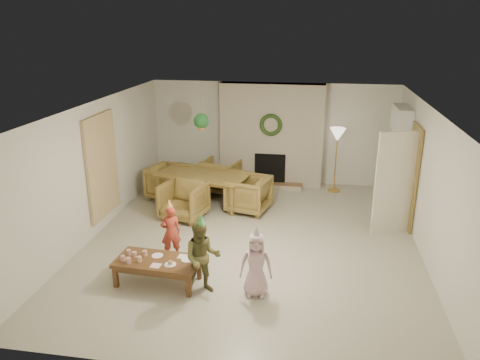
% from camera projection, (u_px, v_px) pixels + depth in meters
% --- Properties ---
extents(floor, '(7.00, 7.00, 0.00)m').
position_uv_depth(floor, '(252.00, 241.00, 8.68)').
color(floor, '#B7B29E').
rests_on(floor, ground).
extents(ceiling, '(7.00, 7.00, 0.00)m').
position_uv_depth(ceiling, '(254.00, 108.00, 7.87)').
color(ceiling, white).
rests_on(ceiling, wall_back).
extents(wall_back, '(7.00, 0.00, 7.00)m').
position_uv_depth(wall_back, '(272.00, 133.00, 11.54)').
color(wall_back, silver).
rests_on(wall_back, floor).
extents(wall_front, '(7.00, 0.00, 7.00)m').
position_uv_depth(wall_front, '(208.00, 280.00, 5.01)').
color(wall_front, silver).
rests_on(wall_front, floor).
extents(wall_left, '(0.00, 7.00, 7.00)m').
position_uv_depth(wall_left, '(95.00, 169.00, 8.74)').
color(wall_left, silver).
rests_on(wall_left, floor).
extents(wall_right, '(0.00, 7.00, 7.00)m').
position_uv_depth(wall_right, '(429.00, 187.00, 7.81)').
color(wall_right, silver).
rests_on(wall_right, floor).
extents(fireplace_mass, '(2.50, 0.40, 2.50)m').
position_uv_depth(fireplace_mass, '(271.00, 135.00, 11.35)').
color(fireplace_mass, '#501C15').
rests_on(fireplace_mass, floor).
extents(fireplace_hearth, '(1.60, 0.30, 0.12)m').
position_uv_depth(fireplace_hearth, '(269.00, 186.00, 11.41)').
color(fireplace_hearth, brown).
rests_on(fireplace_hearth, floor).
extents(fireplace_firebox, '(0.75, 0.12, 0.75)m').
position_uv_depth(fireplace_firebox, '(270.00, 168.00, 11.44)').
color(fireplace_firebox, black).
rests_on(fireplace_firebox, floor).
extents(fireplace_wreath, '(0.54, 0.10, 0.54)m').
position_uv_depth(fireplace_wreath, '(271.00, 125.00, 11.04)').
color(fireplace_wreath, '#213E17').
rests_on(fireplace_wreath, fireplace_mass).
extents(floor_lamp_base, '(0.29, 0.29, 0.03)m').
position_uv_depth(floor_lamp_base, '(334.00, 190.00, 11.23)').
color(floor_lamp_base, gold).
rests_on(floor_lamp_base, floor).
extents(floor_lamp_post, '(0.03, 0.03, 1.39)m').
position_uv_depth(floor_lamp_post, '(336.00, 162.00, 11.00)').
color(floor_lamp_post, gold).
rests_on(floor_lamp_post, floor).
extents(floor_lamp_shade, '(0.37, 0.37, 0.31)m').
position_uv_depth(floor_lamp_shade, '(338.00, 135.00, 10.78)').
color(floor_lamp_shade, beige).
rests_on(floor_lamp_shade, floor_lamp_post).
extents(bookshelf_carcass, '(0.30, 1.00, 2.20)m').
position_uv_depth(bookshelf_carcass, '(398.00, 157.00, 10.03)').
color(bookshelf_carcass, white).
rests_on(bookshelf_carcass, floor).
extents(bookshelf_shelf_a, '(0.30, 0.92, 0.03)m').
position_uv_depth(bookshelf_shelf_a, '(393.00, 186.00, 10.24)').
color(bookshelf_shelf_a, white).
rests_on(bookshelf_shelf_a, bookshelf_carcass).
extents(bookshelf_shelf_b, '(0.30, 0.92, 0.03)m').
position_uv_depth(bookshelf_shelf_b, '(395.00, 168.00, 10.11)').
color(bookshelf_shelf_b, white).
rests_on(bookshelf_shelf_b, bookshelf_carcass).
extents(bookshelf_shelf_c, '(0.30, 0.92, 0.03)m').
position_uv_depth(bookshelf_shelf_c, '(397.00, 151.00, 9.98)').
color(bookshelf_shelf_c, white).
rests_on(bookshelf_shelf_c, bookshelf_carcass).
extents(bookshelf_shelf_d, '(0.30, 0.92, 0.03)m').
position_uv_depth(bookshelf_shelf_d, '(399.00, 132.00, 9.85)').
color(bookshelf_shelf_d, white).
rests_on(bookshelf_shelf_d, bookshelf_carcass).
extents(books_row_lower, '(0.20, 0.40, 0.24)m').
position_uv_depth(books_row_lower, '(394.00, 182.00, 10.06)').
color(books_row_lower, '#B84D21').
rests_on(books_row_lower, bookshelf_shelf_a).
extents(books_row_mid, '(0.20, 0.44, 0.24)m').
position_uv_depth(books_row_mid, '(395.00, 162.00, 10.12)').
color(books_row_mid, '#294E99').
rests_on(books_row_mid, bookshelf_shelf_b).
extents(books_row_upper, '(0.20, 0.36, 0.22)m').
position_uv_depth(books_row_upper, '(398.00, 146.00, 9.85)').
color(books_row_upper, '#BE7628').
rests_on(books_row_upper, bookshelf_shelf_c).
extents(door_frame, '(0.05, 0.86, 2.04)m').
position_uv_depth(door_frame, '(412.00, 177.00, 9.01)').
color(door_frame, olive).
rests_on(door_frame, floor).
extents(door_leaf, '(0.77, 0.32, 2.00)m').
position_uv_depth(door_leaf, '(395.00, 184.00, 8.72)').
color(door_leaf, beige).
rests_on(door_leaf, floor).
extents(curtain_panel, '(0.06, 1.20, 2.00)m').
position_uv_depth(curtain_panel, '(102.00, 166.00, 8.92)').
color(curtain_panel, beige).
rests_on(curtain_panel, wall_left).
extents(dining_table, '(2.19, 1.54, 0.70)m').
position_uv_depth(dining_table, '(203.00, 189.00, 10.34)').
color(dining_table, olive).
rests_on(dining_table, floor).
extents(dining_chair_near, '(1.00, 1.02, 0.77)m').
position_uv_depth(dining_chair_near, '(184.00, 200.00, 9.57)').
color(dining_chair_near, olive).
rests_on(dining_chair_near, floor).
extents(dining_chair_far, '(1.00, 1.02, 0.77)m').
position_uv_depth(dining_chair_far, '(220.00, 176.00, 11.09)').
color(dining_chair_far, olive).
rests_on(dining_chair_far, floor).
extents(dining_chair_left, '(1.02, 1.00, 0.77)m').
position_uv_depth(dining_chair_left, '(169.00, 182.00, 10.66)').
color(dining_chair_left, olive).
rests_on(dining_chair_left, floor).
extents(dining_chair_right, '(1.02, 1.00, 0.77)m').
position_uv_depth(dining_chair_right, '(248.00, 194.00, 9.93)').
color(dining_chair_right, olive).
rests_on(dining_chair_right, floor).
extents(hanging_plant_cord, '(0.01, 0.01, 0.70)m').
position_uv_depth(hanging_plant_cord, '(201.00, 110.00, 9.58)').
color(hanging_plant_cord, tan).
rests_on(hanging_plant_cord, ceiling).
extents(hanging_plant_pot, '(0.16, 0.16, 0.12)m').
position_uv_depth(hanging_plant_pot, '(201.00, 127.00, 9.70)').
color(hanging_plant_pot, '#9B6532').
rests_on(hanging_plant_pot, hanging_plant_cord).
extents(hanging_plant_foliage, '(0.32, 0.32, 0.32)m').
position_uv_depth(hanging_plant_foliage, '(201.00, 121.00, 9.66)').
color(hanging_plant_foliage, '#17471E').
rests_on(hanging_plant_foliage, hanging_plant_pot).
extents(coffee_table_top, '(1.34, 0.73, 0.06)m').
position_uv_depth(coffee_table_top, '(158.00, 261.00, 7.18)').
color(coffee_table_top, brown).
rests_on(coffee_table_top, floor).
extents(coffee_table_apron, '(1.23, 0.62, 0.08)m').
position_uv_depth(coffee_table_apron, '(158.00, 265.00, 7.20)').
color(coffee_table_apron, brown).
rests_on(coffee_table_apron, floor).
extents(coffee_leg_fl, '(0.07, 0.07, 0.34)m').
position_uv_depth(coffee_leg_fl, '(116.00, 277.00, 7.12)').
color(coffee_leg_fl, brown).
rests_on(coffee_leg_fl, floor).
extents(coffee_leg_fr, '(0.07, 0.07, 0.34)m').
position_uv_depth(coffee_leg_fr, '(189.00, 286.00, 6.87)').
color(coffee_leg_fr, brown).
rests_on(coffee_leg_fr, floor).
extents(coffee_leg_bl, '(0.07, 0.07, 0.34)m').
position_uv_depth(coffee_leg_bl, '(131.00, 261.00, 7.61)').
color(coffee_leg_bl, brown).
rests_on(coffee_leg_bl, floor).
extents(coffee_leg_br, '(0.07, 0.07, 0.34)m').
position_uv_depth(coffee_leg_br, '(199.00, 269.00, 7.36)').
color(coffee_leg_br, brown).
rests_on(coffee_leg_br, floor).
extents(cup_a, '(0.07, 0.07, 0.09)m').
position_uv_depth(cup_a, '(123.00, 258.00, 7.12)').
color(cup_a, white).
rests_on(cup_a, coffee_table_top).
extents(cup_b, '(0.07, 0.07, 0.09)m').
position_uv_depth(cup_b, '(129.00, 252.00, 7.31)').
color(cup_b, white).
rests_on(cup_b, coffee_table_top).
extents(cup_c, '(0.07, 0.07, 0.09)m').
position_uv_depth(cup_c, '(129.00, 261.00, 7.05)').
color(cup_c, white).
rests_on(cup_c, coffee_table_top).
extents(cup_d, '(0.07, 0.07, 0.09)m').
position_uv_depth(cup_d, '(134.00, 255.00, 7.23)').
color(cup_d, white).
rests_on(cup_d, coffee_table_top).
extents(cup_e, '(0.07, 0.07, 0.09)m').
position_uv_depth(cup_e, '(140.00, 259.00, 7.09)').
color(cup_e, white).
rests_on(cup_e, coffee_table_top).
extents(cup_f, '(0.07, 0.07, 0.09)m').
position_uv_depth(cup_f, '(145.00, 253.00, 7.28)').
color(cup_f, white).
rests_on(cup_f, coffee_table_top).
extents(plate_a, '(0.19, 0.19, 0.01)m').
position_uv_depth(plate_a, '(157.00, 256.00, 7.29)').
color(plate_a, white).
rests_on(plate_a, coffee_table_top).
extents(plate_b, '(0.19, 0.19, 0.01)m').
position_uv_depth(plate_b, '(170.00, 264.00, 7.02)').
color(plate_b, white).
rests_on(plate_b, coffee_table_top).
extents(plate_c, '(0.19, 0.19, 0.01)m').
position_uv_depth(plate_c, '(187.00, 260.00, 7.16)').
color(plate_c, white).
rests_on(plate_c, coffee_table_top).
extents(food_scoop, '(0.07, 0.07, 0.07)m').
position_uv_depth(food_scoop, '(170.00, 262.00, 7.01)').
color(food_scoop, tan).
rests_on(food_scoop, plate_b).
extents(napkin_left, '(0.16, 0.16, 0.01)m').
position_uv_depth(napkin_left, '(156.00, 266.00, 6.99)').
color(napkin_left, '#ECADBE').
rests_on(napkin_left, coffee_table_top).
extents(napkin_right, '(0.16, 0.16, 0.01)m').
position_uv_depth(napkin_right, '(183.00, 257.00, 7.26)').
color(napkin_right, '#ECADBE').
rests_on(napkin_right, coffee_table_top).
extents(child_red, '(0.41, 0.36, 0.96)m').
position_uv_depth(child_red, '(171.00, 232.00, 7.92)').
color(child_red, '#A93624').
rests_on(child_red, floor).
extents(party_hat_red, '(0.15, 0.15, 0.18)m').
position_uv_depth(party_hat_red, '(169.00, 204.00, 7.75)').
color(party_hat_red, '#CFD547').
rests_on(party_hat_red, child_red).
extents(child_plaid, '(0.65, 0.56, 1.14)m').
position_uv_depth(child_plaid, '(202.00, 258.00, 6.88)').
color(child_plaid, brown).
rests_on(child_plaid, floor).
extents(party_hat_plaid, '(0.15, 0.15, 0.19)m').
position_uv_depth(party_hat_plaid, '(201.00, 220.00, 6.68)').
color(party_hat_plaid, '#4CB14D').
rests_on(party_hat_plaid, child_plaid).
extents(child_pink, '(0.51, 0.36, 0.99)m').
position_uv_depth(child_pink, '(256.00, 265.00, 6.82)').
color(child_pink, beige).
rests_on(child_pink, floor).
extents(party_hat_pink, '(0.14, 0.14, 0.18)m').
position_uv_depth(party_hat_pink, '(256.00, 232.00, 6.65)').
color(party_hat_pink, '#BAB9C1').
rests_on(party_hat_pink, child_pink).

